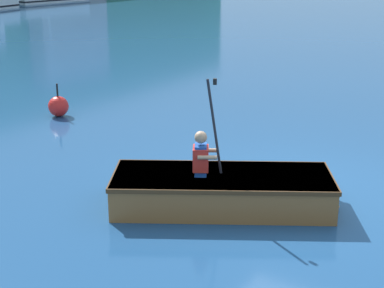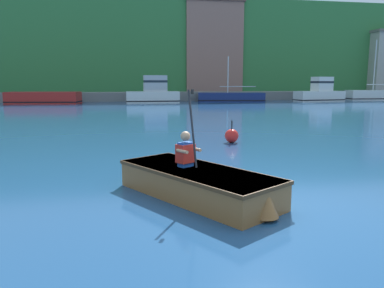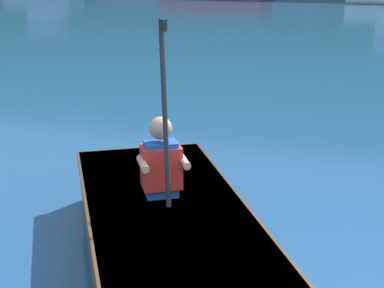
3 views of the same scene
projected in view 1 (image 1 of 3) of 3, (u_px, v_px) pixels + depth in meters
ground_plane at (299, 188)px, 8.84m from camera, size 300.00×300.00×0.00m
rowboat_foreground at (226, 189)px, 8.07m from camera, size 2.58×3.16×0.48m
person_paddler at (202, 155)px, 7.93m from camera, size 0.45×0.45×1.33m
channel_buoy at (58, 106)px, 12.69m from camera, size 0.44×0.44×0.72m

